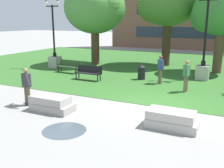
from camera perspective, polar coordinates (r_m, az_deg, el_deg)
name	(u,v)px	position (r m, az deg, el deg)	size (l,w,h in m)	color
ground_plane	(152,106)	(11.86, 8.63, -4.84)	(140.00, 140.00, 0.00)	gray
grass_lawn	(190,69)	(21.36, 16.70, 3.07)	(40.00, 20.00, 0.02)	#336628
concrete_block_center	(51,104)	(11.37, -13.04, -4.23)	(1.83, 0.90, 0.64)	#9E9991
concrete_block_left	(171,120)	(9.61, 12.82, -7.60)	(1.80, 0.90, 0.64)	#B2ADA3
person_skateboarder	(27,84)	(12.24, -18.09, -0.09)	(0.85, 0.56, 1.71)	brown
skateboard	(35,102)	(12.58, -16.45, -3.76)	(0.65, 1.00, 0.14)	#2D4C75
puddle	(64,130)	(9.42, -10.35, -9.90)	(1.54, 1.54, 0.01)	#47515B
park_bench_near_right	(89,72)	(16.80, -5.07, 2.67)	(1.81, 0.55, 0.90)	black
park_bench_far_left	(69,66)	(19.34, -9.36, 3.99)	(1.83, 0.64, 0.90)	#284723
lamp_post_center	(55,54)	(21.55, -12.37, 6.30)	(1.32, 0.80, 5.27)	#ADA89E
lamp_post_right	(203,63)	(17.72, 19.25, 4.39)	(1.32, 0.80, 5.42)	#ADA89E
tree_near_right	(168,1)	(22.48, 12.02, 17.31)	(5.19, 4.94, 7.43)	#42301E
tree_far_right	(94,8)	(22.74, -3.91, 16.09)	(5.34, 5.08, 6.92)	#4C3823
tree_near_left	(221,12)	(20.24, 22.72, 14.29)	(4.22, 4.02, 6.08)	brown
trash_bin	(142,72)	(16.97, 6.44, 2.62)	(0.49, 0.49, 0.96)	black
person_bystander_near_lawn	(186,74)	(14.32, 15.88, 2.08)	(0.32, 0.62, 1.71)	brown
person_bystander_far_lawn	(160,68)	(15.90, 10.49, 3.49)	(0.53, 0.53, 1.71)	brown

